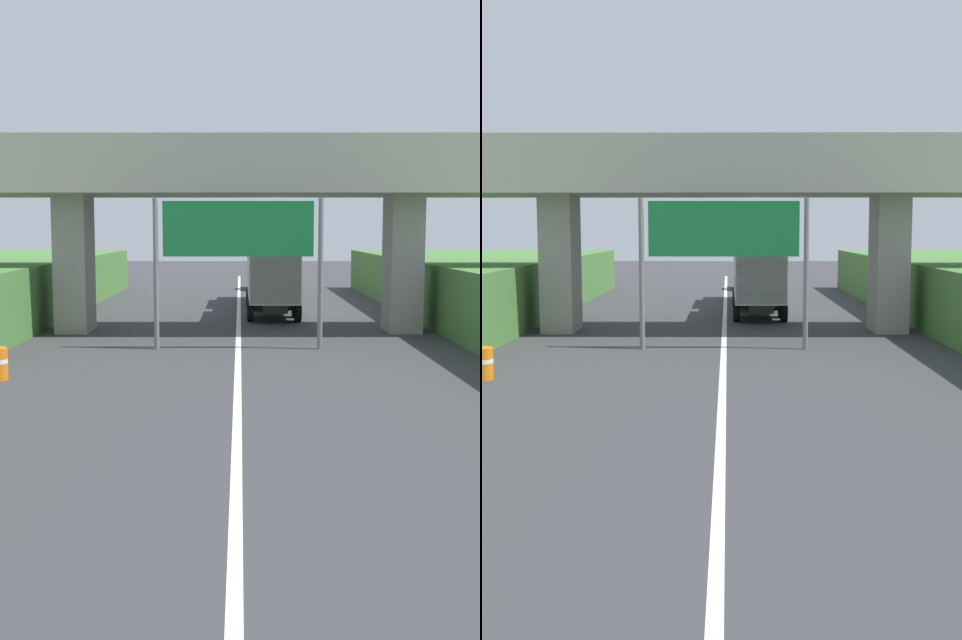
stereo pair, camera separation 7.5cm
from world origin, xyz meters
TOP-DOWN VIEW (x-y plane):
  - lane_centre_stripe at (0.00, 23.49)m, footprint 0.20×86.97m
  - overpass_bridge at (0.00, 29.36)m, footprint 40.00×4.80m
  - overhead_highway_sign at (0.00, 24.50)m, footprint 5.88×0.18m
  - truck_silver at (1.63, 41.44)m, footprint 2.44×7.30m
  - truck_white at (1.62, 34.92)m, footprint 2.44×7.30m
  - car_red at (1.64, 51.89)m, footprint 1.86×4.10m
  - construction_barrel_2 at (-6.69, 18.89)m, footprint 0.57×0.57m

SIDE VIEW (x-z plane):
  - lane_centre_stripe at x=0.00m, z-range 0.00..0.01m
  - construction_barrel_2 at x=-6.69m, z-range 0.01..0.91m
  - car_red at x=1.64m, z-range 0.00..1.72m
  - truck_silver at x=1.63m, z-range 0.21..3.65m
  - truck_white at x=1.62m, z-range 0.21..3.65m
  - overhead_highway_sign at x=0.00m, z-range 1.24..6.47m
  - overpass_bridge at x=0.00m, z-range 1.96..9.70m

